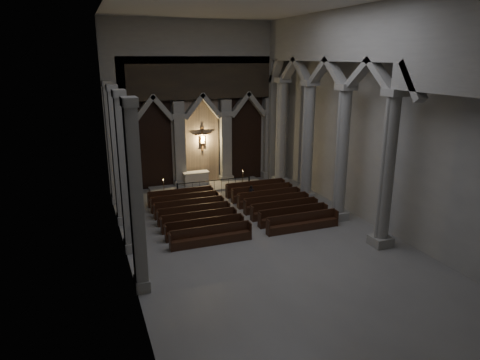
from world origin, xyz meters
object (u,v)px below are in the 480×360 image
at_px(altar_rail, 214,184).
at_px(candle_stand_left, 164,192).
at_px(pews, 237,211).
at_px(candle_stand_right, 243,183).
at_px(worshipper, 251,193).
at_px(altar, 196,178).

xyz_separation_m(altar_rail, candle_stand_left, (-3.48, 0.70, -0.37)).
bearing_deg(altar_rail, pews, -90.00).
bearing_deg(candle_stand_right, worshipper, -100.61).
relative_size(altar_rail, worshipper, 4.98).
xyz_separation_m(altar_rail, pews, (0.00, -4.62, -0.39)).
bearing_deg(candle_stand_right, candle_stand_left, -178.93).
distance_m(altar, worshipper, 5.32).
xyz_separation_m(altar, candle_stand_right, (3.25, -1.44, -0.30)).
height_order(candle_stand_left, worshipper, candle_stand_left).
height_order(altar, candle_stand_right, candle_stand_right).
distance_m(altar_rail, worshipper, 3.04).
xyz_separation_m(altar_rail, worshipper, (1.90, -2.36, -0.16)).
bearing_deg(pews, worshipper, 49.98).
height_order(candle_stand_right, worshipper, candle_stand_right).
height_order(altar, worshipper, altar).
bearing_deg(worshipper, candle_stand_left, 173.27).
bearing_deg(altar, altar_rail, -71.45).
bearing_deg(pews, candle_stand_right, 65.35).
xyz_separation_m(candle_stand_left, candle_stand_right, (5.97, 0.11, 0.02)).
xyz_separation_m(altar, worshipper, (2.65, -4.61, -0.11)).
distance_m(candle_stand_right, pews, 5.98).
distance_m(candle_stand_left, worshipper, 6.19).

